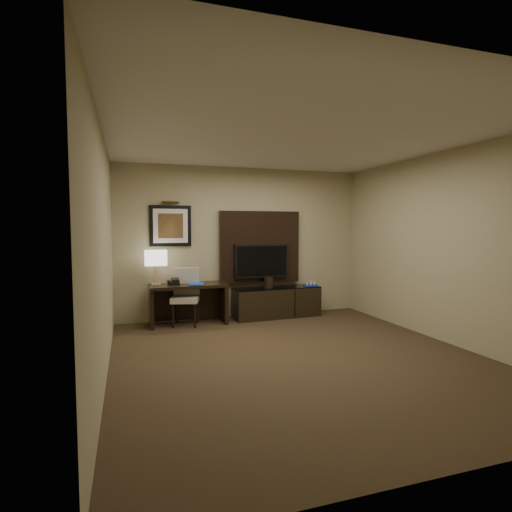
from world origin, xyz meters
name	(u,v)px	position (x,y,z in m)	size (l,w,h in m)	color
floor	(298,358)	(0.00, 0.00, -0.01)	(4.50, 5.00, 0.01)	#342617
ceiling	(300,138)	(0.00, 0.00, 2.70)	(4.50, 5.00, 0.01)	silver
wall_back	(243,243)	(0.00, 2.50, 1.35)	(4.50, 0.01, 2.70)	tan
wall_front	(461,270)	(0.00, -2.50, 1.35)	(4.50, 0.01, 2.70)	tan
wall_left	(103,253)	(-2.25, 0.00, 1.35)	(0.01, 5.00, 2.70)	tan
wall_right	(447,247)	(2.25, 0.00, 1.35)	(0.01, 5.00, 2.70)	tan
desk	(188,304)	(-1.06, 2.15, 0.34)	(1.27, 0.54, 0.68)	black
credenza	(277,302)	(0.55, 2.20, 0.27)	(1.59, 0.44, 0.55)	black
tv_wall_panel	(260,247)	(0.30, 2.44, 1.27)	(1.50, 0.12, 1.30)	black
tv	(261,261)	(0.30, 2.34, 1.02)	(1.00, 0.08, 0.60)	black
artwork	(170,226)	(-1.30, 2.48, 1.65)	(0.70, 0.04, 0.70)	black
picture_light	(170,202)	(-1.30, 2.44, 2.05)	(0.04, 0.04, 0.30)	#3C2813
desk_chair	(185,298)	(-1.12, 2.07, 0.45)	(0.43, 0.50, 0.91)	#BFB5A0
table_lamp	(156,269)	(-1.57, 2.23, 0.94)	(0.33, 0.19, 0.53)	tan
desk_phone	(174,282)	(-1.30, 2.15, 0.73)	(0.19, 0.17, 0.09)	black
blue_folder	(197,284)	(-0.93, 2.06, 0.69)	(0.23, 0.31, 0.02)	#173B98
book	(193,278)	(-0.97, 2.13, 0.78)	(0.15, 0.02, 0.20)	#BFAB96
ice_bucket	(269,282)	(0.39, 2.22, 0.64)	(0.17, 0.17, 0.18)	black
minibar_tray	(311,283)	(1.20, 2.15, 0.59)	(0.26, 0.15, 0.09)	navy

